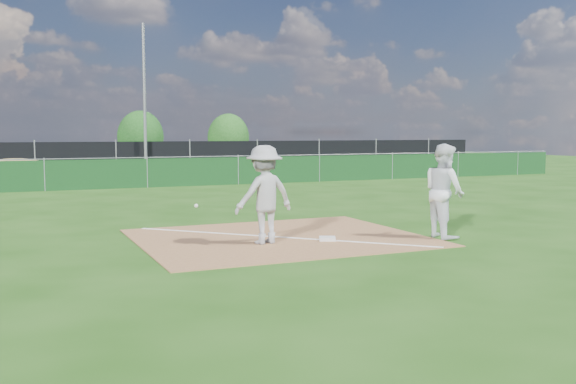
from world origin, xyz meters
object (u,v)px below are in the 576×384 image
at_px(tree_mid, 140,137).
at_px(car_right, 187,158).
at_px(tree_right, 228,137).
at_px(runner, 444,191).
at_px(car_mid, 109,157).
at_px(play_at_first, 264,195).
at_px(car_left, 19,159).
at_px(light_pole, 145,100).
at_px(first_base, 327,239).

bearing_deg(tree_mid, car_right, -75.18).
xyz_separation_m(tree_mid, tree_right, (6.63, 0.31, -0.07)).
height_order(runner, car_mid, runner).
relative_size(car_mid, car_right, 1.09).
relative_size(play_at_first, tree_right, 0.58).
distance_m(runner, car_left, 28.61).
relative_size(play_at_first, tree_mid, 0.56).
relative_size(car_right, tree_mid, 1.17).
height_order(car_mid, tree_right, tree_right).
xyz_separation_m(play_at_first, tree_mid, (4.01, 33.59, 0.94)).
height_order(car_right, tree_mid, tree_mid).
height_order(play_at_first, car_mid, play_at_first).
distance_m(light_pole, runner, 23.33).
distance_m(light_pole, car_right, 7.01).
relative_size(light_pole, car_left, 1.69).
distance_m(light_pole, tree_right, 14.59).
distance_m(car_mid, tree_mid, 6.74).
xyz_separation_m(first_base, tree_right, (9.29, 34.10, 1.84)).
bearing_deg(tree_mid, car_mid, -117.52).
distance_m(light_pole, car_left, 8.22).
xyz_separation_m(runner, car_left, (-7.96, 27.48, -0.21)).
xyz_separation_m(light_pole, car_mid, (-1.13, 5.44, -3.19)).
distance_m(car_right, tree_right, 8.37).
relative_size(first_base, car_left, 0.07).
bearing_deg(car_right, tree_right, -35.31).
bearing_deg(light_pole, first_base, -91.86).
bearing_deg(first_base, light_pole, 88.14).
bearing_deg(runner, tree_mid, 4.83).
bearing_deg(car_right, car_mid, 86.17).
xyz_separation_m(runner, tree_mid, (0.13, 34.39, 0.94)).
bearing_deg(play_at_first, car_left, 98.69).
relative_size(first_base, car_right, 0.08).
bearing_deg(light_pole, play_at_first, -95.33).
height_order(first_base, runner, runner).
xyz_separation_m(runner, tree_right, (6.76, 34.70, 0.88)).
xyz_separation_m(car_mid, tree_right, (9.69, 6.19, 1.09)).
xyz_separation_m(car_left, tree_mid, (8.09, 6.91, 1.15)).
xyz_separation_m(light_pole, play_at_first, (-2.08, -22.27, -2.97)).
xyz_separation_m(car_left, car_mid, (5.03, 1.02, -0.00)).
relative_size(play_at_first, car_mid, 0.44).
height_order(play_at_first, tree_right, tree_right).
bearing_deg(car_left, light_pole, -107.19).
xyz_separation_m(first_base, car_right, (4.34, 27.47, 0.60)).
bearing_deg(runner, play_at_first, 83.40).
height_order(car_right, tree_right, tree_right).
distance_m(light_pole, first_base, 22.83).
distance_m(first_base, play_at_first, 1.67).
xyz_separation_m(play_at_first, runner, (3.89, -0.80, -0.00)).
distance_m(runner, tree_right, 35.36).
bearing_deg(car_mid, tree_right, -49.60).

